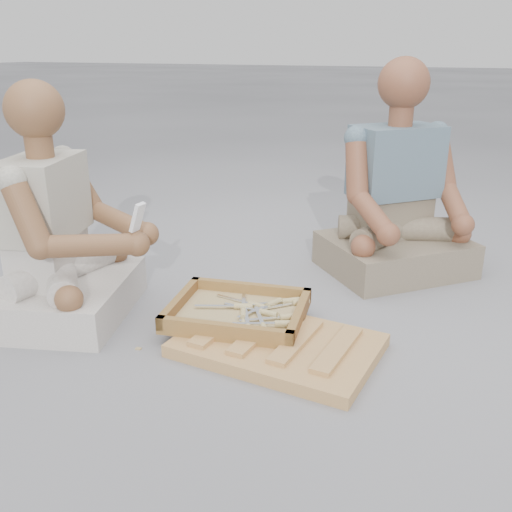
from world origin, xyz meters
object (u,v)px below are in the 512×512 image
at_px(companion, 397,204).
at_px(tool_tray, 238,312).
at_px(carved_panel, 278,345).
at_px(craftsman, 60,241).

bearing_deg(companion, tool_tray, 19.37).
xyz_separation_m(carved_panel, craftsman, (-0.87, -0.05, 0.28)).
bearing_deg(craftsman, carved_panel, 76.79).
relative_size(carved_panel, companion, 0.69).
height_order(craftsman, companion, companion).
height_order(carved_panel, companion, companion).
bearing_deg(carved_panel, companion, 76.99).
xyz_separation_m(carved_panel, companion, (0.22, 0.94, 0.30)).
distance_m(carved_panel, tool_tray, 0.23).
xyz_separation_m(craftsman, companion, (1.09, 1.00, 0.02)).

